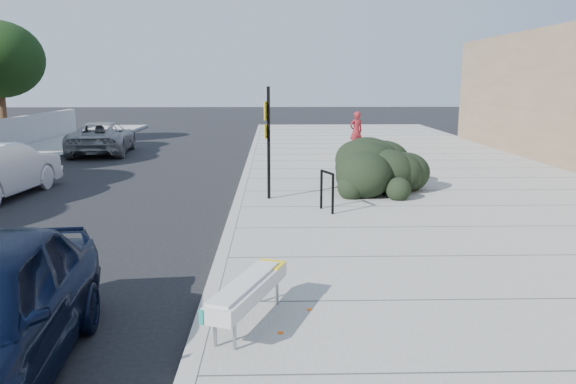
% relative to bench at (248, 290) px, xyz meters
% --- Properties ---
extents(ground, '(120.00, 120.00, 0.00)m').
position_rel_bench_xyz_m(ground, '(-0.60, 2.71, -0.60)').
color(ground, black).
rests_on(ground, ground).
extents(sidewalk_near, '(11.20, 50.00, 0.15)m').
position_rel_bench_xyz_m(sidewalk_near, '(5.00, 7.71, -0.52)').
color(sidewalk_near, gray).
rests_on(sidewalk_near, ground).
extents(curb_near, '(0.22, 50.00, 0.17)m').
position_rel_bench_xyz_m(curb_near, '(-0.60, 7.71, -0.51)').
color(curb_near, '#9E9E99').
rests_on(curb_near, ground).
extents(bench, '(1.02, 1.87, 0.56)m').
position_rel_bench_xyz_m(bench, '(0.00, 0.00, 0.00)').
color(bench, gray).
rests_on(bench, sidewalk_near).
extents(bike_rack, '(0.28, 0.62, 0.96)m').
position_rel_bench_xyz_m(bike_rack, '(1.58, 6.21, 0.13)').
color(bike_rack, black).
rests_on(bike_rack, sidewalk_near).
extents(sign_post, '(0.16, 0.32, 2.89)m').
position_rel_bench_xyz_m(sign_post, '(0.19, 7.72, 1.18)').
color(sign_post, black).
rests_on(sign_post, sidewalk_near).
extents(hedge, '(2.50, 4.48, 1.62)m').
position_rel_bench_xyz_m(hedge, '(3.35, 9.55, 0.37)').
color(hedge, black).
rests_on(hedge, sidewalk_near).
extents(suv_silver, '(2.88, 5.32, 1.42)m').
position_rel_bench_xyz_m(suv_silver, '(-7.24, 18.28, 0.11)').
color(suv_silver, gray).
rests_on(suv_silver, ground).
extents(pedestrian, '(0.74, 0.62, 1.72)m').
position_rel_bench_xyz_m(pedestrian, '(3.92, 17.65, 0.42)').
color(pedestrian, maroon).
rests_on(pedestrian, sidewalk_near).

